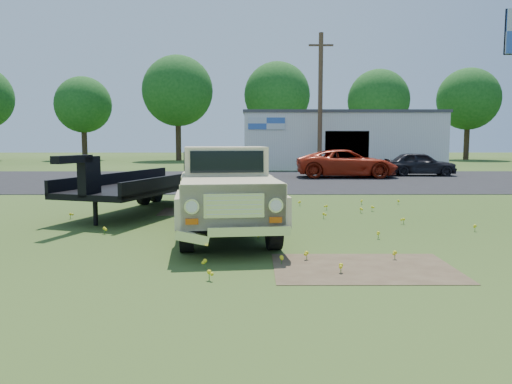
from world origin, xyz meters
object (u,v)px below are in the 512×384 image
flatbed_trailer (147,182)px  dark_sedan (420,164)px  red_pickup (347,164)px  vintage_pickup_truck (225,191)px

flatbed_trailer → dark_sedan: 19.42m
red_pickup → dark_sedan: bearing=-72.5°
vintage_pickup_truck → red_pickup: size_ratio=0.98×
vintage_pickup_truck → flatbed_trailer: vintage_pickup_truck is taller
vintage_pickup_truck → red_pickup: vintage_pickup_truck is taller
flatbed_trailer → red_pickup: size_ratio=1.17×
vintage_pickup_truck → red_pickup: (5.79, 16.71, -0.22)m
flatbed_trailer → dark_sedan: size_ratio=1.60×
red_pickup → vintage_pickup_truck: bearing=161.8°
flatbed_trailer → red_pickup: flatbed_trailer is taller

